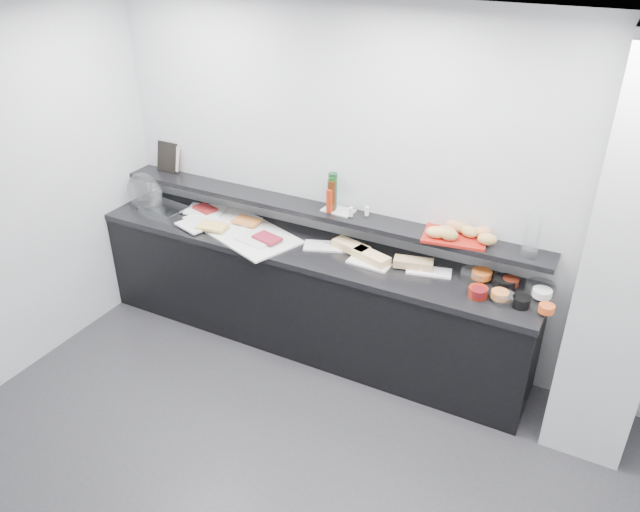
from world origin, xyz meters
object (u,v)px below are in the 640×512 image
at_px(bread_tray, 455,237).
at_px(condiment_tray, 338,211).
at_px(sandwich_plate_mid, 369,264).
at_px(carafe, 532,236).
at_px(framed_print, 167,157).
at_px(cloche_base, 164,208).

bearing_deg(bread_tray, condiment_tray, 169.90).
bearing_deg(sandwich_plate_mid, condiment_tray, 149.71).
bearing_deg(condiment_tray, sandwich_plate_mid, -28.58).
distance_m(sandwich_plate_mid, carafe, 1.15).
bearing_deg(framed_print, bread_tray, -0.53).
xyz_separation_m(condiment_tray, carafe, (1.44, -0.04, 0.14)).
bearing_deg(cloche_base, carafe, 10.28).
bearing_deg(cloche_base, bread_tray, 11.54).
height_order(condiment_tray, carafe, carafe).
xyz_separation_m(sandwich_plate_mid, bread_tray, (0.55, 0.23, 0.25)).
bearing_deg(bread_tray, sandwich_plate_mid, -166.90).
xyz_separation_m(framed_print, carafe, (3.15, -0.10, 0.02)).
bearing_deg(framed_print, condiment_tray, -0.90).
height_order(framed_print, carafe, carafe).
bearing_deg(carafe, cloche_base, -176.92).
xyz_separation_m(condiment_tray, bread_tray, (0.92, -0.01, 0.00)).
bearing_deg(carafe, sandwich_plate_mid, -169.43).
bearing_deg(sandwich_plate_mid, framed_print, 174.46).
distance_m(framed_print, carafe, 3.15).
height_order(bread_tray, carafe, carafe).
bearing_deg(carafe, framed_print, 178.17).
bearing_deg(cloche_base, framed_print, 124.45).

